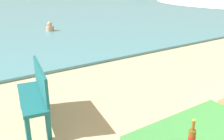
% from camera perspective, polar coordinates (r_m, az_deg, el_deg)
% --- Properties ---
extents(beer_bottle_amber, '(0.07, 0.07, 0.26)m').
position_cam_1_polar(beer_bottle_amber, '(2.39, 17.95, -14.34)').
color(beer_bottle_amber, brown).
rests_on(beer_bottle_amber, picnic_table_green).
extents(bench_teal_center, '(0.57, 1.25, 0.95)m').
position_cam_1_polar(bench_teal_center, '(4.04, -17.17, -4.75)').
color(bench_teal_center, '#196066').
rests_on(bench_teal_center, ground_plane).
extents(swimmer_person, '(0.34, 0.34, 0.41)m').
position_cam_1_polar(swimmer_person, '(11.40, -14.12, 9.54)').
color(swimmer_person, tan).
rests_on(swimmer_person, sea_water).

